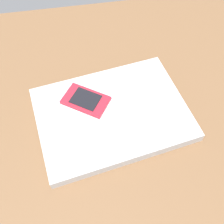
% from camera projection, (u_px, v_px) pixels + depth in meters
% --- Properties ---
extents(desk_surface, '(1.20, 0.80, 0.03)m').
position_uv_depth(desk_surface, '(77.00, 116.00, 0.63)').
color(desk_surface, brown).
rests_on(desk_surface, ground).
extents(laptop_closed, '(0.36, 0.28, 0.02)m').
position_uv_depth(laptop_closed, '(112.00, 114.00, 0.60)').
color(laptop_closed, '#B7BABC').
rests_on(laptop_closed, desk_surface).
extents(cell_phone_on_laptop, '(0.11, 0.11, 0.01)m').
position_uv_depth(cell_phone_on_laptop, '(86.00, 100.00, 0.60)').
color(cell_phone_on_laptop, red).
rests_on(cell_phone_on_laptop, laptop_closed).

